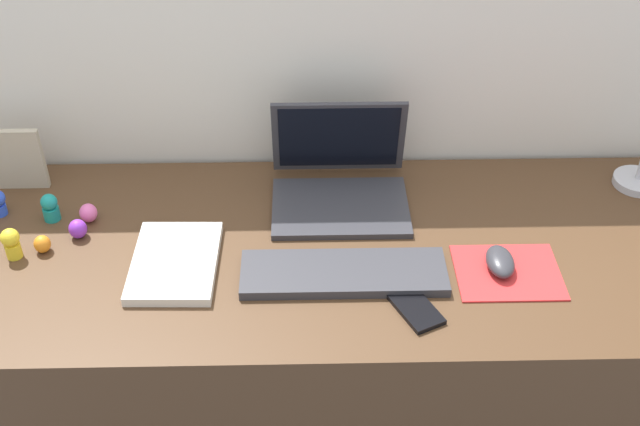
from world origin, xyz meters
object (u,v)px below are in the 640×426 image
(notebook_pad, at_px, (174,262))
(toy_figurine_purple, at_px, (77,229))
(toy_figurine_pink, at_px, (88,213))
(laptop, at_px, (339,176))
(toy_figurine_orange, at_px, (41,244))
(toy_figurine_yellow, at_px, (10,242))
(keyboard, at_px, (343,273))
(picture_frame, at_px, (16,159))
(toy_figurine_teal, at_px, (49,207))
(cell_phone, at_px, (413,307))
(mouse, at_px, (499,262))

(notebook_pad, xyz_separation_m, toy_figurine_purple, (-0.21, 0.10, 0.01))
(notebook_pad, height_order, toy_figurine_pink, toy_figurine_pink)
(laptop, bearing_deg, toy_figurine_orange, -163.56)
(toy_figurine_yellow, distance_m, toy_figurine_orange, 0.06)
(keyboard, distance_m, picture_frame, 0.80)
(keyboard, xyz_separation_m, notebook_pad, (-0.34, 0.04, 0.00))
(toy_figurine_yellow, distance_m, toy_figurine_teal, 0.13)
(keyboard, relative_size, notebook_pad, 1.71)
(toy_figurine_orange, height_order, toy_figurine_teal, toy_figurine_teal)
(cell_phone, xyz_separation_m, toy_figurine_yellow, (-0.80, 0.17, 0.03))
(picture_frame, distance_m, toy_figurine_purple, 0.26)
(keyboard, xyz_separation_m, toy_figurine_purple, (-0.55, 0.14, 0.01))
(keyboard, bearing_deg, cell_phone, -35.78)
(toy_figurine_teal, bearing_deg, cell_phone, -21.44)
(cell_phone, xyz_separation_m, toy_figurine_orange, (-0.75, 0.19, 0.01))
(cell_phone, height_order, toy_figurine_teal, toy_figurine_teal)
(notebook_pad, height_order, toy_figurine_yellow, toy_figurine_yellow)
(notebook_pad, distance_m, picture_frame, 0.48)
(mouse, relative_size, toy_figurine_teal, 1.50)
(keyboard, bearing_deg, picture_frame, 155.57)
(mouse, bearing_deg, keyboard, -177.13)
(laptop, xyz_separation_m, mouse, (0.31, -0.26, -0.03))
(notebook_pad, bearing_deg, keyboard, -5.38)
(toy_figurine_pink, bearing_deg, toy_figurine_yellow, -137.86)
(cell_phone, distance_m, toy_figurine_yellow, 0.82)
(mouse, height_order, cell_phone, mouse)
(cell_phone, bearing_deg, laptop, 82.99)
(mouse, bearing_deg, cell_phone, -149.40)
(mouse, distance_m, toy_figurine_purple, 0.88)
(toy_figurine_yellow, relative_size, toy_figurine_orange, 1.80)
(mouse, xyz_separation_m, toy_figurine_yellow, (-0.99, 0.06, 0.02))
(toy_figurine_yellow, xyz_separation_m, toy_figurine_purple, (0.12, 0.06, -0.02))
(notebook_pad, bearing_deg, toy_figurine_yellow, 174.95)
(picture_frame, height_order, toy_figurine_purple, picture_frame)
(cell_phone, distance_m, toy_figurine_teal, 0.81)
(notebook_pad, bearing_deg, toy_figurine_purple, 156.49)
(cell_phone, height_order, notebook_pad, notebook_pad)
(laptop, xyz_separation_m, keyboard, (-0.00, -0.28, -0.04))
(toy_figurine_pink, xyz_separation_m, toy_figurine_teal, (-0.08, 0.01, 0.01))
(notebook_pad, xyz_separation_m, toy_figurine_orange, (-0.28, 0.05, 0.01))
(mouse, relative_size, picture_frame, 0.64)
(keyboard, relative_size, picture_frame, 2.73)
(laptop, height_order, mouse, laptop)
(laptop, distance_m, toy_figurine_teal, 0.63)
(mouse, relative_size, toy_figurine_yellow, 1.39)
(mouse, bearing_deg, toy_figurine_orange, 175.19)
(mouse, xyz_separation_m, toy_figurine_orange, (-0.93, 0.08, -0.00))
(toy_figurine_purple, bearing_deg, toy_figurine_teal, 138.39)
(notebook_pad, bearing_deg, mouse, -0.76)
(picture_frame, bearing_deg, toy_figurine_pink, -36.71)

